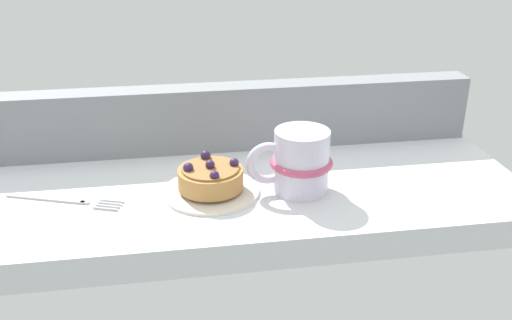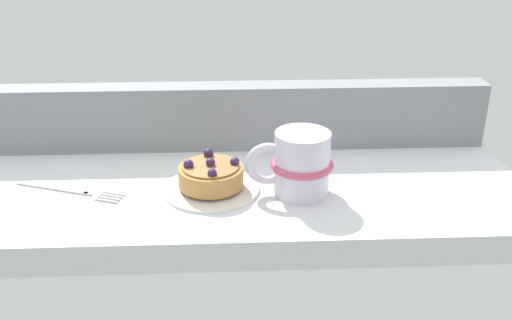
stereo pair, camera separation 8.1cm
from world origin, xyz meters
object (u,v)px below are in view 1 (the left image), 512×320
(dessert_fork, at_px, (65,200))
(raspberry_tart, at_px, (211,177))
(dessert_plate, at_px, (211,190))
(coffee_mug, at_px, (299,161))

(dessert_fork, bearing_deg, raspberry_tart, -1.46)
(dessert_plate, relative_size, dessert_fork, 0.83)
(dessert_plate, distance_m, coffee_mug, 0.13)
(dessert_plate, height_order, raspberry_tart, raspberry_tart)
(coffee_mug, xyz_separation_m, dessert_fork, (-0.32, 0.02, -0.04))
(coffee_mug, relative_size, dessert_fork, 0.75)
(raspberry_tart, distance_m, dessert_fork, 0.20)
(coffee_mug, bearing_deg, dessert_fork, 177.06)
(coffee_mug, bearing_deg, raspberry_tart, 174.67)
(coffee_mug, bearing_deg, dessert_plate, 174.73)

